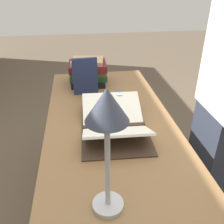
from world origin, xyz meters
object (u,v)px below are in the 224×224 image
open_book (114,123)px  book_standing_upright (85,76)px  reading_lamp (107,120)px  coffee_mug (118,100)px  book_stack_tall (88,72)px

open_book → book_standing_upright: (0.46, 0.13, 0.09)m
reading_lamp → coffee_mug: reading_lamp is taller
book_stack_tall → reading_lamp: size_ratio=0.59×
open_book → coffee_mug: size_ratio=5.21×
book_standing_upright → reading_lamp: 1.00m
reading_lamp → coffee_mug: 0.82m
open_book → book_stack_tall: bearing=11.3°
book_stack_tall → reading_lamp: reading_lamp is taller
book_stack_tall → book_standing_upright: 0.18m
book_stack_tall → coffee_mug: 0.44m
book_stack_tall → book_standing_upright: size_ratio=1.09×
open_book → reading_lamp: size_ratio=1.17×
book_stack_tall → book_standing_upright: (-0.18, 0.03, 0.03)m
open_book → book_standing_upright: book_standing_upright is taller
book_stack_tall → reading_lamp: bearing=-179.8°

